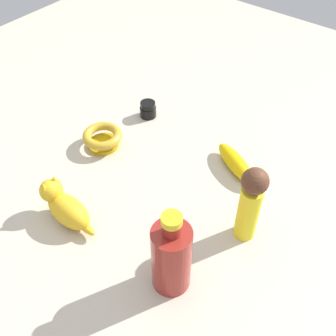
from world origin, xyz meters
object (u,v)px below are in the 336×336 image
(banana, at_px, (236,163))
(bowl, at_px, (103,138))
(bottle_tall, at_px, (171,257))
(person_figure_adult, at_px, (250,202))
(nail_polish_jar, at_px, (148,109))
(cat_figurine, at_px, (65,206))

(banana, height_order, bowl, bowl)
(bottle_tall, bearing_deg, bowl, -27.69)
(banana, xyz_separation_m, bowl, (0.32, 0.14, 0.01))
(person_figure_adult, bearing_deg, nail_polish_jar, -23.43)
(banana, relative_size, cat_figurine, 0.97)
(person_figure_adult, distance_m, nail_polish_jar, 0.47)
(bottle_tall, height_order, nail_polish_jar, bottle_tall)
(bottle_tall, distance_m, nail_polish_jar, 0.52)
(bowl, bearing_deg, banana, -156.45)
(bottle_tall, height_order, bowl, bottle_tall)
(bottle_tall, bearing_deg, banana, -79.59)
(bowl, relative_size, person_figure_adult, 0.54)
(bottle_tall, bearing_deg, cat_figurine, 4.33)
(cat_figurine, height_order, person_figure_adult, person_figure_adult)
(bowl, xyz_separation_m, nail_polish_jar, (-0.01, -0.17, -0.01))
(nail_polish_jar, bearing_deg, cat_figurine, 103.77)
(cat_figurine, relative_size, bowl, 1.53)
(bowl, bearing_deg, cat_figurine, 115.77)
(cat_figurine, height_order, nail_polish_jar, cat_figurine)
(banana, height_order, cat_figurine, cat_figurine)
(cat_figurine, xyz_separation_m, person_figure_adult, (-0.33, -0.21, 0.06))
(banana, xyz_separation_m, cat_figurine, (0.21, 0.36, 0.02))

